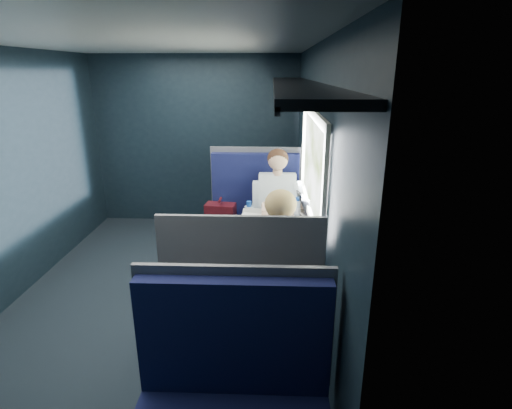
{
  "coord_description": "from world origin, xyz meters",
  "views": [
    {
      "loc": [
        1.03,
        -3.37,
        2.09
      ],
      "look_at": [
        0.9,
        0.0,
        0.95
      ],
      "focal_mm": 28.0,
      "sensor_mm": 36.0,
      "label": 1
    }
  ],
  "objects_px": {
    "table": "(270,234)",
    "man": "(277,204)",
    "woman": "(279,264)",
    "laptop": "(298,213)",
    "bottle_small": "(297,209)",
    "seat_bay_near": "(253,224)",
    "seat_bay_far": "(244,312)",
    "cup": "(300,208)",
    "seat_row_front": "(257,200)"
  },
  "relations": [
    {
      "from": "table",
      "to": "man",
      "type": "distance_m",
      "value": 0.7
    },
    {
      "from": "table",
      "to": "woman",
      "type": "height_order",
      "value": "woman"
    },
    {
      "from": "laptop",
      "to": "bottle_small",
      "type": "xyz_separation_m",
      "value": [
        -0.0,
        0.07,
        0.02
      ]
    },
    {
      "from": "woman",
      "to": "laptop",
      "type": "bearing_deg",
      "value": 77.94
    },
    {
      "from": "seat_bay_near",
      "to": "man",
      "type": "distance_m",
      "value": 0.43
    },
    {
      "from": "seat_bay_far",
      "to": "cup",
      "type": "bearing_deg",
      "value": 69.63
    },
    {
      "from": "seat_row_front",
      "to": "laptop",
      "type": "height_order",
      "value": "seat_row_front"
    },
    {
      "from": "man",
      "to": "cup",
      "type": "bearing_deg",
      "value": -50.69
    },
    {
      "from": "seat_bay_near",
      "to": "man",
      "type": "relative_size",
      "value": 0.95
    },
    {
      "from": "seat_row_front",
      "to": "cup",
      "type": "height_order",
      "value": "seat_row_front"
    },
    {
      "from": "seat_bay_near",
      "to": "woman",
      "type": "relative_size",
      "value": 0.95
    },
    {
      "from": "woman",
      "to": "seat_bay_far",
      "type": "bearing_deg",
      "value": -146.18
    },
    {
      "from": "seat_row_front",
      "to": "laptop",
      "type": "relative_size",
      "value": 2.92
    },
    {
      "from": "seat_bay_far",
      "to": "woman",
      "type": "distance_m",
      "value": 0.43
    },
    {
      "from": "seat_bay_near",
      "to": "seat_row_front",
      "type": "bearing_deg",
      "value": 89.07
    },
    {
      "from": "table",
      "to": "seat_row_front",
      "type": "relative_size",
      "value": 0.86
    },
    {
      "from": "laptop",
      "to": "seat_row_front",
      "type": "bearing_deg",
      "value": 105.04
    },
    {
      "from": "table",
      "to": "seat_bay_far",
      "type": "distance_m",
      "value": 0.93
    },
    {
      "from": "laptop",
      "to": "bottle_small",
      "type": "bearing_deg",
      "value": 91.64
    },
    {
      "from": "laptop",
      "to": "table",
      "type": "bearing_deg",
      "value": -146.45
    },
    {
      "from": "seat_row_front",
      "to": "laptop",
      "type": "bearing_deg",
      "value": -74.96
    },
    {
      "from": "seat_bay_far",
      "to": "seat_row_front",
      "type": "bearing_deg",
      "value": 90.0
    },
    {
      "from": "seat_bay_near",
      "to": "seat_bay_far",
      "type": "xyz_separation_m",
      "value": [
        0.02,
        -1.74,
        -0.01
      ]
    },
    {
      "from": "table",
      "to": "bottle_small",
      "type": "bearing_deg",
      "value": 43.37
    },
    {
      "from": "seat_row_front",
      "to": "seat_bay_near",
      "type": "bearing_deg",
      "value": -90.93
    },
    {
      "from": "table",
      "to": "bottle_small",
      "type": "xyz_separation_m",
      "value": [
        0.25,
        0.24,
        0.17
      ]
    },
    {
      "from": "laptop",
      "to": "bottle_small",
      "type": "relative_size",
      "value": 1.89
    },
    {
      "from": "seat_row_front",
      "to": "bottle_small",
      "type": "relative_size",
      "value": 5.53
    },
    {
      "from": "seat_bay_far",
      "to": "seat_bay_near",
      "type": "bearing_deg",
      "value": 90.5
    },
    {
      "from": "woman",
      "to": "cup",
      "type": "bearing_deg",
      "value": 78.45
    },
    {
      "from": "laptop",
      "to": "bottle_small",
      "type": "height_order",
      "value": "laptop"
    },
    {
      "from": "seat_row_front",
      "to": "bottle_small",
      "type": "xyz_separation_m",
      "value": [
        0.44,
        -1.56,
        0.42
      ]
    },
    {
      "from": "seat_bay_near",
      "to": "seat_row_front",
      "type": "relative_size",
      "value": 1.09
    },
    {
      "from": "laptop",
      "to": "seat_bay_near",
      "type": "bearing_deg",
      "value": 122.83
    },
    {
      "from": "seat_bay_far",
      "to": "man",
      "type": "xyz_separation_m",
      "value": [
        0.25,
        1.57,
        0.3
      ]
    },
    {
      "from": "seat_bay_near",
      "to": "man",
      "type": "bearing_deg",
      "value": -32.88
    },
    {
      "from": "table",
      "to": "bottle_small",
      "type": "distance_m",
      "value": 0.39
    },
    {
      "from": "seat_bay_near",
      "to": "seat_row_front",
      "type": "height_order",
      "value": "seat_bay_near"
    },
    {
      "from": "table",
      "to": "seat_bay_near",
      "type": "relative_size",
      "value": 0.79
    },
    {
      "from": "seat_row_front",
      "to": "bottle_small",
      "type": "height_order",
      "value": "seat_row_front"
    },
    {
      "from": "seat_row_front",
      "to": "woman",
      "type": "relative_size",
      "value": 0.88
    },
    {
      "from": "man",
      "to": "seat_row_front",
      "type": "bearing_deg",
      "value": 102.83
    },
    {
      "from": "woman",
      "to": "seat_bay_near",
      "type": "bearing_deg",
      "value": 99.54
    },
    {
      "from": "bottle_small",
      "to": "seat_row_front",
      "type": "bearing_deg",
      "value": 105.61
    },
    {
      "from": "seat_bay_far",
      "to": "laptop",
      "type": "bearing_deg",
      "value": 67.27
    },
    {
      "from": "seat_bay_near",
      "to": "seat_bay_far",
      "type": "bearing_deg",
      "value": -89.5
    },
    {
      "from": "seat_bay_near",
      "to": "laptop",
      "type": "height_order",
      "value": "seat_bay_near"
    },
    {
      "from": "table",
      "to": "woman",
      "type": "relative_size",
      "value": 0.76
    },
    {
      "from": "table",
      "to": "laptop",
      "type": "xyz_separation_m",
      "value": [
        0.25,
        0.17,
        0.15
      ]
    },
    {
      "from": "woman",
      "to": "man",
      "type": "bearing_deg",
      "value": 90.0
    }
  ]
}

